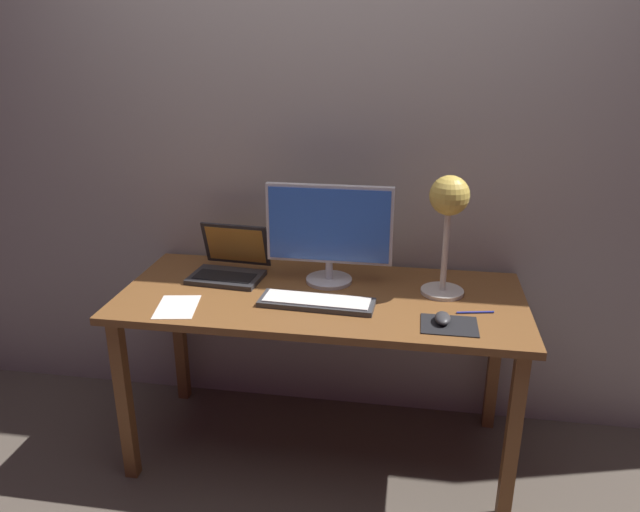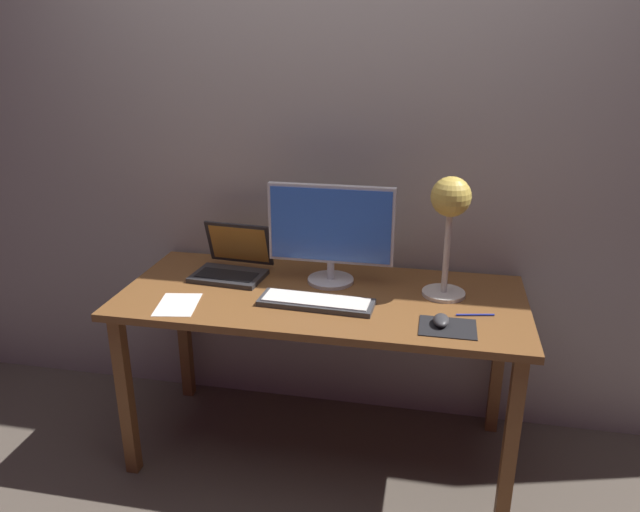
{
  "view_description": "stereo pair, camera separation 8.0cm",
  "coord_description": "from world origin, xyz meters",
  "px_view_note": "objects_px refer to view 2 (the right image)",
  "views": [
    {
      "loc": [
        0.35,
        -2.17,
        1.71
      ],
      "look_at": [
        0.0,
        -0.05,
        0.92
      ],
      "focal_mm": 33.84,
      "sensor_mm": 36.0,
      "label": 1
    },
    {
      "loc": [
        0.43,
        -2.16,
        1.71
      ],
      "look_at": [
        0.0,
        -0.05,
        0.92
      ],
      "focal_mm": 33.84,
      "sensor_mm": 36.0,
      "label": 2
    }
  ],
  "objects_px": {
    "monitor": "(331,230)",
    "laptop": "(234,260)",
    "keyboard_main": "(316,302)",
    "mouse": "(441,320)",
    "pen": "(475,315)",
    "desk_lamp": "(450,210)"
  },
  "relations": [
    {
      "from": "monitor",
      "to": "laptop",
      "type": "relative_size",
      "value": 1.62
    },
    {
      "from": "laptop",
      "to": "mouse",
      "type": "distance_m",
      "value": 0.94
    },
    {
      "from": "pen",
      "to": "monitor",
      "type": "bearing_deg",
      "value": 159.83
    },
    {
      "from": "monitor",
      "to": "desk_lamp",
      "type": "relative_size",
      "value": 1.08
    },
    {
      "from": "keyboard_main",
      "to": "mouse",
      "type": "bearing_deg",
      "value": -9.68
    },
    {
      "from": "monitor",
      "to": "laptop",
      "type": "distance_m",
      "value": 0.46
    },
    {
      "from": "mouse",
      "to": "pen",
      "type": "relative_size",
      "value": 0.69
    },
    {
      "from": "mouse",
      "to": "laptop",
      "type": "bearing_deg",
      "value": 159.63
    },
    {
      "from": "pen",
      "to": "laptop",
      "type": "bearing_deg",
      "value": 167.33
    },
    {
      "from": "keyboard_main",
      "to": "laptop",
      "type": "distance_m",
      "value": 0.48
    },
    {
      "from": "desk_lamp",
      "to": "pen",
      "type": "distance_m",
      "value": 0.4
    },
    {
      "from": "mouse",
      "to": "pen",
      "type": "xyz_separation_m",
      "value": [
        0.12,
        0.1,
        -0.02
      ]
    },
    {
      "from": "laptop",
      "to": "desk_lamp",
      "type": "xyz_separation_m",
      "value": [
        0.89,
        -0.06,
        0.29
      ]
    },
    {
      "from": "monitor",
      "to": "mouse",
      "type": "xyz_separation_m",
      "value": [
        0.46,
        -0.31,
        -0.21
      ]
    },
    {
      "from": "keyboard_main",
      "to": "monitor",
      "type": "bearing_deg",
      "value": 86.52
    },
    {
      "from": "keyboard_main",
      "to": "desk_lamp",
      "type": "distance_m",
      "value": 0.62
    },
    {
      "from": "laptop",
      "to": "pen",
      "type": "distance_m",
      "value": 1.03
    },
    {
      "from": "monitor",
      "to": "keyboard_main",
      "type": "height_order",
      "value": "monitor"
    },
    {
      "from": "keyboard_main",
      "to": "desk_lamp",
      "type": "height_order",
      "value": "desk_lamp"
    },
    {
      "from": "keyboard_main",
      "to": "desk_lamp",
      "type": "bearing_deg",
      "value": 21.68
    },
    {
      "from": "desk_lamp",
      "to": "mouse",
      "type": "relative_size",
      "value": 4.98
    },
    {
      "from": "desk_lamp",
      "to": "mouse",
      "type": "bearing_deg",
      "value": -91.43
    }
  ]
}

